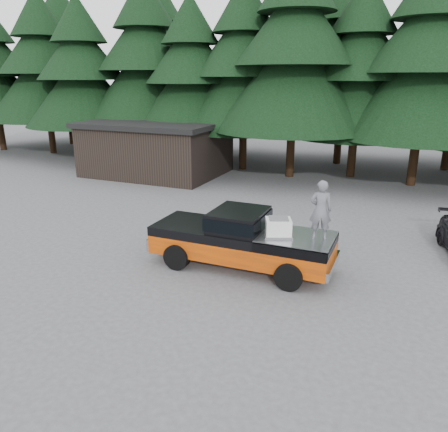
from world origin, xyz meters
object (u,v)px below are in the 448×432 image
at_px(air_compressor, 278,228).
at_px(pickup_truck, 241,248).
at_px(man_on_bed, 321,210).
at_px(utility_building, 157,147).

bearing_deg(air_compressor, pickup_truck, 148.49).
height_order(pickup_truck, man_on_bed, man_on_bed).
bearing_deg(pickup_truck, air_compressor, -9.46).
xyz_separation_m(pickup_truck, utility_building, (-10.10, 11.38, 1.00)).
xyz_separation_m(pickup_truck, man_on_bed, (2.45, 0.04, 1.56)).
distance_m(pickup_truck, man_on_bed, 2.90).
bearing_deg(man_on_bed, air_compressor, -1.68).
xyz_separation_m(air_compressor, utility_building, (-11.36, 11.59, 0.08)).
xyz_separation_m(air_compressor, man_on_bed, (1.18, 0.25, 0.64)).
relative_size(pickup_truck, man_on_bed, 3.35).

